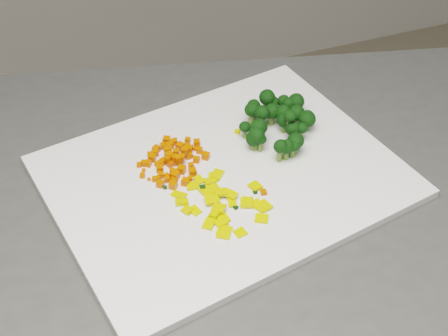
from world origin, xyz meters
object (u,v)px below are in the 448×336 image
object	(u,v)px
cutting_board	(224,176)
carrot_pile	(172,155)
pepper_pile	(221,201)
broccoli_pile	(275,118)

from	to	relation	value
cutting_board	carrot_pile	size ratio (longest dim) A/B	4.50
cutting_board	pepper_pile	world-z (taller)	pepper_pile
cutting_board	carrot_pile	xyz separation A→B (m)	(-0.06, 0.05, 0.02)
pepper_pile	carrot_pile	bearing A→B (deg)	108.55
carrot_pile	pepper_pile	bearing A→B (deg)	-71.45
cutting_board	pepper_pile	distance (m)	0.07
carrot_pile	broccoli_pile	xyz separation A→B (m)	(0.17, 0.01, 0.01)
broccoli_pile	carrot_pile	bearing A→B (deg)	-176.93
carrot_pile	broccoli_pile	world-z (taller)	broccoli_pile
carrot_pile	pepper_pile	world-z (taller)	carrot_pile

